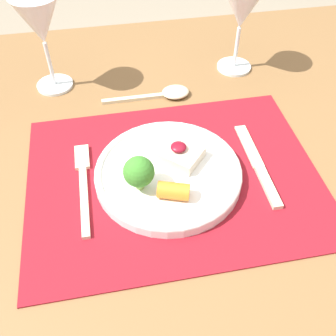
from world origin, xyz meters
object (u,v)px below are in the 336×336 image
(spoon, at_px, (168,93))
(wine_glass_near, at_px, (242,9))
(wine_glass_far, at_px, (40,24))
(fork, at_px, (83,181))
(knife, at_px, (260,169))
(dinner_plate, at_px, (167,171))

(spoon, xyz_separation_m, wine_glass_near, (0.16, 0.08, 0.13))
(wine_glass_near, bearing_deg, wine_glass_far, 179.57)
(fork, bearing_deg, wine_glass_near, 37.86)
(knife, bearing_deg, spoon, 113.65)
(knife, xyz_separation_m, spoon, (-0.11, 0.24, 0.00))
(dinner_plate, relative_size, fork, 1.24)
(wine_glass_near, bearing_deg, spoon, -155.20)
(wine_glass_far, bearing_deg, knife, -42.74)
(knife, height_order, spoon, spoon)
(fork, relative_size, wine_glass_near, 1.04)
(fork, xyz_separation_m, spoon, (0.18, 0.21, 0.00))
(fork, relative_size, knife, 1.00)
(fork, height_order, knife, knife)
(dinner_plate, distance_m, spoon, 0.23)
(wine_glass_far, bearing_deg, fork, -80.37)
(wine_glass_near, bearing_deg, dinner_plate, -124.83)
(dinner_plate, xyz_separation_m, knife, (0.16, -0.01, -0.01))
(knife, height_order, wine_glass_far, wine_glass_far)
(knife, distance_m, wine_glass_near, 0.34)
(dinner_plate, xyz_separation_m, fork, (-0.14, 0.01, -0.01))
(spoon, distance_m, wine_glass_far, 0.27)
(fork, xyz_separation_m, knife, (0.29, -0.03, 0.00))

